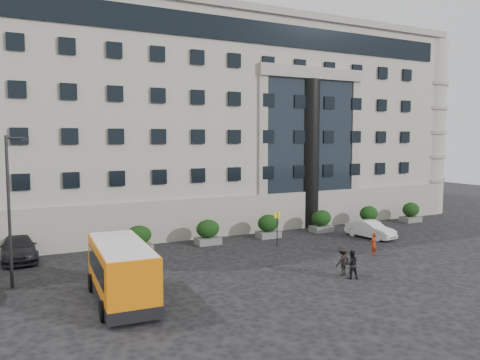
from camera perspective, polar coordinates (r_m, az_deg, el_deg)
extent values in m
plane|color=black|center=(27.83, 0.20, -11.26)|extent=(120.00, 120.00, 0.00)
cube|color=#A39E90|center=(49.26, -5.36, 6.38)|extent=(44.00, 24.00, 18.00)
cylinder|color=black|center=(41.81, 8.39, 3.17)|extent=(1.80, 1.80, 13.00)
cube|color=#5A5A57|center=(33.47, -12.23, -8.14)|extent=(1.80, 1.20, 0.50)
ellipsoid|color=black|center=(33.27, -12.26, -6.60)|extent=(1.80, 1.26, 1.34)
cube|color=#5A5A57|center=(35.11, -3.93, -7.42)|extent=(1.80, 1.20, 0.50)
ellipsoid|color=black|center=(34.93, -3.94, -5.95)|extent=(1.80, 1.26, 1.34)
cube|color=#5A5A57|center=(37.41, 3.46, -6.64)|extent=(1.80, 1.20, 0.50)
ellipsoid|color=black|center=(37.24, 3.47, -5.26)|extent=(1.80, 1.26, 1.34)
cube|color=#5A5A57|center=(40.25, 9.89, -5.88)|extent=(1.80, 1.20, 0.50)
ellipsoid|color=black|center=(40.09, 9.91, -4.59)|extent=(1.80, 1.26, 1.34)
cube|color=#5A5A57|center=(43.54, 15.39, -5.16)|extent=(1.80, 1.20, 0.50)
ellipsoid|color=black|center=(43.39, 15.42, -3.96)|extent=(1.80, 1.26, 1.34)
cube|color=#5A5A57|center=(47.16, 20.07, -4.51)|extent=(1.80, 1.20, 0.50)
ellipsoid|color=black|center=(47.02, 20.11, -3.41)|extent=(1.80, 1.26, 1.34)
cylinder|color=#262628|center=(27.02, -26.33, -3.60)|extent=(0.16, 0.16, 8.00)
cylinder|color=#262628|center=(26.76, -25.68, 4.63)|extent=(0.90, 0.12, 0.12)
cube|color=black|center=(26.77, -24.71, 4.56)|extent=(0.35, 0.18, 0.14)
cylinder|color=#262628|center=(34.41, 4.55, -5.98)|extent=(0.08, 0.08, 2.50)
cube|color=yellow|center=(34.22, 4.57, -4.25)|extent=(0.50, 0.06, 0.45)
cube|color=orange|center=(23.45, -14.27, -10.28)|extent=(2.68, 6.88, 2.25)
cube|color=black|center=(23.80, -14.21, -13.13)|extent=(2.72, 6.92, 0.55)
cube|color=black|center=(23.40, -14.28, -9.79)|extent=(2.66, 5.39, 1.01)
cube|color=silver|center=(23.20, -14.33, -7.72)|extent=(2.55, 6.53, 0.18)
cylinder|color=black|center=(21.62, -16.33, -15.07)|extent=(0.33, 0.91, 0.90)
cylinder|color=black|center=(22.01, -10.14, -14.57)|extent=(0.33, 0.91, 0.90)
cylinder|color=black|center=(25.70, -17.65, -11.84)|extent=(0.33, 0.91, 0.90)
cylinder|color=black|center=(26.03, -12.47, -11.51)|extent=(0.33, 0.91, 0.90)
imported|color=black|center=(33.80, -25.41, -7.48)|extent=(2.25, 5.35, 1.54)
imported|color=silver|center=(38.56, 15.60, -5.82)|extent=(2.14, 4.32, 1.36)
imported|color=maroon|center=(32.89, 15.97, -7.51)|extent=(0.64, 0.50, 1.55)
imported|color=black|center=(27.28, 13.44, -9.98)|extent=(0.96, 0.87, 1.61)
imported|color=black|center=(27.81, 12.41, -9.60)|extent=(1.20, 0.85, 1.68)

